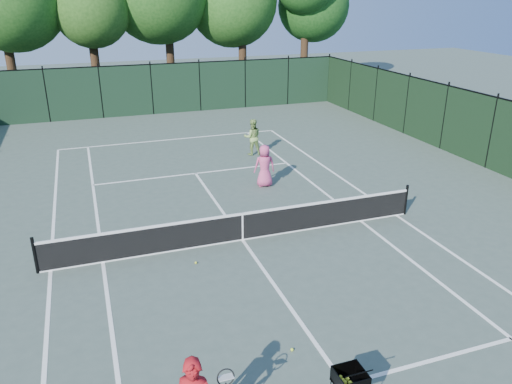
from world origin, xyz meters
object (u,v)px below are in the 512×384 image
object	(u,v)px
player_pink	(265,166)
loose_ball_near_cart	(292,350)
player_green	(253,137)
loose_ball_midcourt	(196,263)
ball_hopper	(350,379)

from	to	relation	value
player_pink	loose_ball_near_cart	distance (m)	9.73
player_pink	player_green	world-z (taller)	player_green
player_pink	loose_ball_midcourt	distance (m)	6.42
ball_hopper	loose_ball_near_cart	size ratio (longest dim) A/B	14.47
player_green	loose_ball_near_cart	xyz separation A→B (m)	(-3.68, -13.29, -0.80)
loose_ball_near_cart	loose_ball_midcourt	bearing A→B (deg)	104.48
ball_hopper	loose_ball_near_cart	bearing A→B (deg)	94.28
loose_ball_near_cart	player_green	bearing A→B (deg)	74.51
player_pink	loose_ball_near_cart	world-z (taller)	player_pink
ball_hopper	player_pink	bearing A→B (deg)	74.08
player_pink	loose_ball_near_cart	bearing A→B (deg)	80.70
player_green	ball_hopper	xyz separation A→B (m)	(-3.43, -15.21, -0.01)
player_green	loose_ball_midcourt	bearing A→B (deg)	70.41
player_green	loose_ball_midcourt	xyz separation A→B (m)	(-4.78, -9.05, -0.80)
player_green	ball_hopper	distance (m)	15.59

